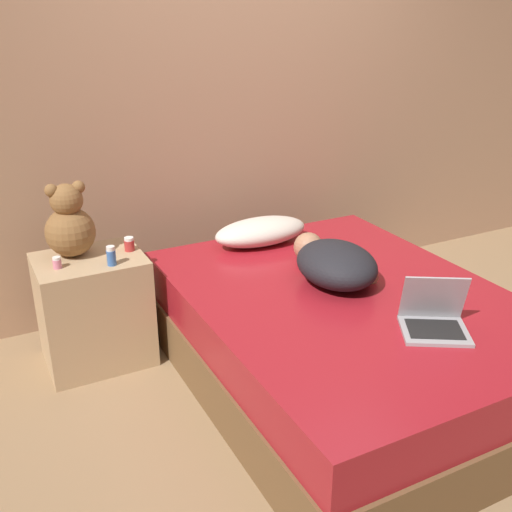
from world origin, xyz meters
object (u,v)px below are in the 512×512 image
Objects in this scene: person_lying at (334,262)px; bottle_blue at (111,256)px; pillow at (261,231)px; teddy_bear at (69,224)px; bottle_pink at (57,263)px; bottle_red at (129,244)px; laptop at (434,318)px.

bottle_blue is (-1.02, 0.47, 0.06)m from person_lying.
teddy_bear is at bearing 176.71° from pillow.
person_lying is 1.38m from bottle_pink.
teddy_bear reaches higher than pillow.
bottle_red is at bearing 47.83° from bottle_blue.
person_lying is (0.09, -0.63, 0.02)m from pillow.
laptop is 1.58m from bottle_red.
bottle_blue reaches higher than bottle_pink.
bottle_pink is at bearing 161.46° from person_lying.
bottle_red reaches higher than bottle_pink.
laptop is 1.80m from bottle_pink.
laptop is 1.83m from teddy_bear.
pillow is 0.79m from bottle_red.
teddy_bear is 3.88× the size of bottle_blue.
teddy_bear is at bearing 164.94° from laptop.
bottle_pink is (-0.10, -0.14, -0.14)m from teddy_bear.
bottle_red is at bearing 150.18° from person_lying.
teddy_bear is (-1.07, 0.06, 0.20)m from pillow.
pillow is 0.94m from bottle_blue.
bottle_blue is at bearing 160.31° from person_lying.
teddy_bear reaches higher than bottle_pink.
laptop is at bearing -45.77° from teddy_bear.
pillow is 1.18m from bottle_pink.
teddy_bear reaches higher than bottle_blue.
laptop reaches higher than pillow.
pillow is at bearing -3.29° from teddy_bear.
pillow is at bearing 0.92° from bottle_red.
pillow is 1.26m from laptop.
bottle_pink is at bearing -176.29° from pillow.
teddy_bear is at bearing 165.13° from bottle_red.
person_lying is 1.08m from bottle_red.
person_lying is 6.47× the size of bottle_blue.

